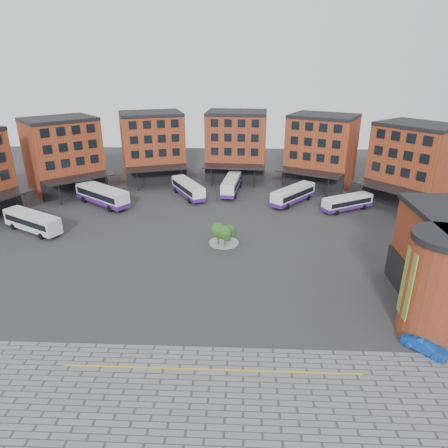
{
  "coord_description": "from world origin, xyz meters",
  "views": [
    {
      "loc": [
        4.29,
        -41.16,
        25.0
      ],
      "look_at": [
        2.12,
        9.65,
        4.0
      ],
      "focal_mm": 32.0,
      "sensor_mm": 36.0,
      "label": 1
    }
  ],
  "objects_px": {
    "bus_d": "(232,184)",
    "bus_e": "(293,195)",
    "bus_c": "(188,189)",
    "blue_car": "(425,345)",
    "bus_f": "(347,203)",
    "bus_a": "(32,221)",
    "bus_b": "(102,195)",
    "tree_island": "(223,232)"
  },
  "relations": [
    {
      "from": "bus_b",
      "to": "bus_f",
      "type": "height_order",
      "value": "bus_b"
    },
    {
      "from": "bus_c",
      "to": "bus_d",
      "type": "distance_m",
      "value": 8.95
    },
    {
      "from": "bus_a",
      "to": "bus_b",
      "type": "bearing_deg",
      "value": 0.88
    },
    {
      "from": "tree_island",
      "to": "bus_b",
      "type": "height_order",
      "value": "bus_b"
    },
    {
      "from": "tree_island",
      "to": "bus_e",
      "type": "height_order",
      "value": "tree_island"
    },
    {
      "from": "bus_a",
      "to": "bus_f",
      "type": "height_order",
      "value": "bus_a"
    },
    {
      "from": "bus_b",
      "to": "blue_car",
      "type": "relative_size",
      "value": 2.96
    },
    {
      "from": "bus_b",
      "to": "bus_e",
      "type": "xyz_separation_m",
      "value": [
        35.28,
        2.56,
        -0.23
      ]
    },
    {
      "from": "tree_island",
      "to": "bus_a",
      "type": "distance_m",
      "value": 30.11
    },
    {
      "from": "bus_e",
      "to": "blue_car",
      "type": "xyz_separation_m",
      "value": [
        7.34,
        -40.91,
        -1.04
      ]
    },
    {
      "from": "bus_c",
      "to": "blue_car",
      "type": "height_order",
      "value": "bus_c"
    },
    {
      "from": "bus_e",
      "to": "bus_b",
      "type": "bearing_deg",
      "value": -135.55
    },
    {
      "from": "bus_a",
      "to": "bus_c",
      "type": "distance_m",
      "value": 28.52
    },
    {
      "from": "bus_d",
      "to": "bus_e",
      "type": "relative_size",
      "value": 1.16
    },
    {
      "from": "bus_a",
      "to": "bus_b",
      "type": "height_order",
      "value": "bus_b"
    },
    {
      "from": "tree_island",
      "to": "bus_d",
      "type": "relative_size",
      "value": 0.37
    },
    {
      "from": "bus_b",
      "to": "bus_f",
      "type": "relative_size",
      "value": 1.22
    },
    {
      "from": "bus_b",
      "to": "bus_c",
      "type": "height_order",
      "value": "bus_b"
    },
    {
      "from": "bus_a",
      "to": "blue_car",
      "type": "distance_m",
      "value": 55.73
    },
    {
      "from": "bus_a",
      "to": "bus_c",
      "type": "xyz_separation_m",
      "value": [
        22.05,
        18.09,
        -0.14
      ]
    },
    {
      "from": "bus_b",
      "to": "blue_car",
      "type": "distance_m",
      "value": 57.35
    },
    {
      "from": "tree_island",
      "to": "bus_b",
      "type": "bearing_deg",
      "value": 145.13
    },
    {
      "from": "bus_b",
      "to": "bus_a",
      "type": "bearing_deg",
      "value": -171.6
    },
    {
      "from": "bus_a",
      "to": "bus_b",
      "type": "distance_m",
      "value": 14.4
    },
    {
      "from": "bus_a",
      "to": "blue_car",
      "type": "xyz_separation_m",
      "value": [
        49.45,
        -25.67,
        -1.19
      ]
    },
    {
      "from": "bus_b",
      "to": "bus_e",
      "type": "distance_m",
      "value": 35.38
    },
    {
      "from": "bus_b",
      "to": "tree_island",
      "type": "bearing_deg",
      "value": -88.15
    },
    {
      "from": "blue_car",
      "to": "bus_f",
      "type": "bearing_deg",
      "value": 41.57
    },
    {
      "from": "blue_car",
      "to": "bus_a",
      "type": "bearing_deg",
      "value": 106.96
    },
    {
      "from": "bus_b",
      "to": "bus_c",
      "type": "xyz_separation_m",
      "value": [
        15.21,
        5.41,
        -0.22
      ]
    },
    {
      "from": "bus_a",
      "to": "bus_e",
      "type": "height_order",
      "value": "bus_e"
    },
    {
      "from": "bus_e",
      "to": "bus_f",
      "type": "relative_size",
      "value": 1.04
    },
    {
      "from": "bus_a",
      "to": "bus_f",
      "type": "bearing_deg",
      "value": -47.96
    },
    {
      "from": "bus_c",
      "to": "bus_f",
      "type": "distance_m",
      "value": 29.94
    },
    {
      "from": "bus_a",
      "to": "bus_d",
      "type": "height_order",
      "value": "bus_d"
    },
    {
      "from": "bus_a",
      "to": "bus_e",
      "type": "xyz_separation_m",
      "value": [
        42.12,
        15.24,
        -0.15
      ]
    },
    {
      "from": "bus_f",
      "to": "blue_car",
      "type": "distance_m",
      "value": 37.42
    },
    {
      "from": "bus_d",
      "to": "bus_a",
      "type": "bearing_deg",
      "value": -138.17
    },
    {
      "from": "bus_c",
      "to": "blue_car",
      "type": "relative_size",
      "value": 2.74
    },
    {
      "from": "tree_island",
      "to": "bus_a",
      "type": "relative_size",
      "value": 0.41
    },
    {
      "from": "tree_island",
      "to": "bus_f",
      "type": "relative_size",
      "value": 0.45
    },
    {
      "from": "tree_island",
      "to": "blue_car",
      "type": "bearing_deg",
      "value": -48.73
    }
  ]
}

